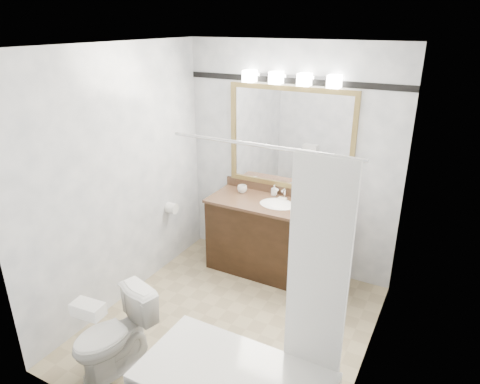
% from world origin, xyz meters
% --- Properties ---
extents(room, '(2.42, 2.62, 2.52)m').
position_xyz_m(room, '(0.00, 0.00, 1.25)').
color(room, tan).
rests_on(room, ground).
extents(vanity, '(1.53, 0.58, 0.97)m').
position_xyz_m(vanity, '(0.00, 1.02, 0.44)').
color(vanity, black).
rests_on(vanity, ground).
extents(mirror, '(1.40, 0.04, 1.10)m').
position_xyz_m(mirror, '(0.00, 1.28, 1.50)').
color(mirror, olive).
rests_on(mirror, room).
extents(vanity_light_bar, '(1.02, 0.14, 0.12)m').
position_xyz_m(vanity_light_bar, '(0.00, 1.23, 2.13)').
color(vanity_light_bar, silver).
rests_on(vanity_light_bar, room).
extents(accent_stripe, '(2.40, 0.01, 0.06)m').
position_xyz_m(accent_stripe, '(0.00, 1.29, 2.10)').
color(accent_stripe, black).
rests_on(accent_stripe, room).
extents(tp_roll, '(0.11, 0.12, 0.12)m').
position_xyz_m(tp_roll, '(-1.14, 0.66, 0.70)').
color(tp_roll, white).
rests_on(tp_roll, room).
extents(toilet, '(0.55, 0.74, 0.68)m').
position_xyz_m(toilet, '(-0.56, -0.92, 0.34)').
color(toilet, white).
rests_on(toilet, ground).
extents(tissue_box, '(0.25, 0.15, 0.10)m').
position_xyz_m(tissue_box, '(-0.56, -1.12, 0.72)').
color(tissue_box, white).
rests_on(tissue_box, toilet).
extents(coffee_maker, '(0.17, 0.22, 0.34)m').
position_xyz_m(coffee_maker, '(0.57, 0.98, 1.02)').
color(coffee_maker, black).
rests_on(coffee_maker, vanity).
extents(cup_left, '(0.13, 0.13, 0.08)m').
position_xyz_m(cup_left, '(-0.49, 1.13, 0.89)').
color(cup_left, white).
rests_on(cup_left, vanity).
extents(soap_bottle_a, '(0.06, 0.06, 0.12)m').
position_xyz_m(soap_bottle_a, '(-0.14, 1.23, 0.91)').
color(soap_bottle_a, white).
rests_on(soap_bottle_a, vanity).
extents(soap_bar, '(0.09, 0.06, 0.03)m').
position_xyz_m(soap_bar, '(0.00, 1.13, 0.86)').
color(soap_bar, beige).
rests_on(soap_bar, vanity).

